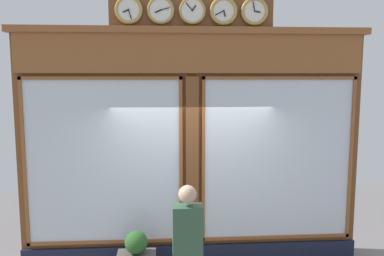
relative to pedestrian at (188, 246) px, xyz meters
The scene contains 3 objects.
shop_facade 1.93m from the pedestrian, 95.55° to the right, with size 5.47×0.42×4.23m.
pedestrian is the anchor object (origin of this frame).
planter_shrub 1.23m from the pedestrian, 54.15° to the right, with size 0.33×0.33×0.33m, color #285623.
Camera 1 is at (0.43, 6.11, 2.98)m, focal length 37.27 mm.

